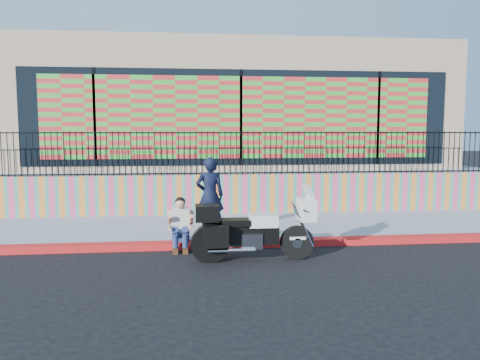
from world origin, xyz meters
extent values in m
plane|color=black|center=(0.00, 0.00, 0.00)|extent=(90.00, 90.00, 0.00)
cube|color=red|center=(0.00, 0.00, 0.07)|extent=(16.00, 0.30, 0.15)
cube|color=gray|center=(0.00, 1.65, 0.07)|extent=(16.00, 3.00, 0.15)
cube|color=#FB4277|center=(0.00, 3.25, 0.70)|extent=(16.00, 0.20, 1.10)
cube|color=gray|center=(0.00, 8.35, 0.62)|extent=(16.00, 10.00, 1.25)
cube|color=tan|center=(0.00, 8.15, 3.25)|extent=(14.00, 8.00, 4.00)
cube|color=black|center=(0.00, 4.13, 2.85)|extent=(12.60, 0.04, 2.80)
cube|color=red|center=(0.00, 4.10, 2.85)|extent=(11.48, 0.02, 2.40)
cylinder|color=black|center=(0.52, -1.04, 0.32)|extent=(0.65, 0.14, 0.65)
cylinder|color=black|center=(-1.15, -1.04, 0.32)|extent=(0.65, 0.14, 0.65)
cube|color=black|center=(-0.32, -1.04, 0.49)|extent=(0.93, 0.28, 0.33)
cube|color=silver|center=(-0.37, -1.04, 0.39)|extent=(0.39, 0.33, 0.30)
cube|color=silver|center=(-0.14, -1.04, 0.77)|extent=(0.54, 0.31, 0.24)
cube|color=black|center=(-0.66, -1.04, 0.75)|extent=(0.54, 0.33, 0.12)
cube|color=silver|center=(0.69, -1.04, 0.96)|extent=(0.30, 0.51, 0.41)
cube|color=silver|center=(0.73, -1.04, 1.28)|extent=(0.18, 0.45, 0.33)
cube|color=black|center=(-1.20, -1.04, 0.93)|extent=(0.43, 0.41, 0.30)
cube|color=black|center=(-1.06, -1.34, 0.54)|extent=(0.47, 0.18, 0.39)
cube|color=black|center=(-1.06, -0.75, 0.54)|extent=(0.47, 0.18, 0.39)
cube|color=silver|center=(0.52, -1.04, 0.42)|extent=(0.31, 0.16, 0.06)
imported|color=black|center=(-1.08, 0.71, 1.01)|extent=(0.66, 0.45, 1.73)
cube|color=navy|center=(-1.72, 0.08, 0.24)|extent=(0.36, 0.28, 0.18)
cube|color=silver|center=(-1.72, 0.04, 0.59)|extent=(0.38, 0.27, 0.54)
sphere|color=tan|center=(-1.72, 0.00, 0.95)|extent=(0.21, 0.21, 0.21)
cube|color=#472814|center=(-1.82, -0.36, 0.05)|extent=(0.11, 0.26, 0.10)
cube|color=#472814|center=(-1.62, -0.36, 0.05)|extent=(0.11, 0.26, 0.10)
camera|label=1|loc=(-1.51, -9.68, 2.46)|focal=35.00mm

